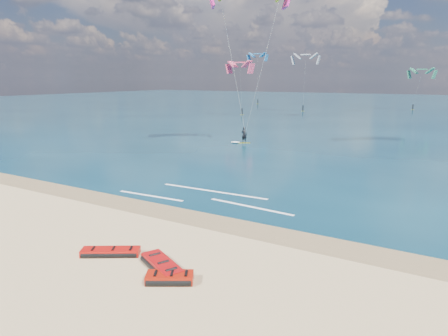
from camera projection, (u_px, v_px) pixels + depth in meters
The scene contains 9 objects.
ground at pixel (326, 136), 55.69m from camera, with size 320.00×320.00×0.00m, color tan.
wet_sand_strip at pixel (155, 209), 24.46m from camera, with size 320.00×2.40×0.01m, color brown.
sea at pixel (392, 107), 109.72m from camera, with size 320.00×200.00×0.04m, color #0B2B3C.
packed_kite_left at pixel (111, 255), 18.16m from camera, with size 2.80×1.01×0.37m, color #BC0F0A, non-canonical shape.
packed_kite_mid at pixel (162, 270), 16.77m from camera, with size 2.75×1.22×0.44m, color #B00C0D, non-canonical shape.
packed_kite_right at pixel (170, 282), 15.77m from camera, with size 2.06×1.14×0.41m, color #A91607, non-canonical shape.
kitesurfer_main at pixel (247, 58), 44.35m from camera, with size 9.91×8.18×19.05m.
shoreline_foam at pixel (207, 197), 26.92m from camera, with size 12.49×3.63×0.01m.
distant_kites at pixel (298, 85), 98.27m from camera, with size 50.25×38.41×14.83m.
Camera 1 is at (15.32, -15.05, 7.87)m, focal length 32.00 mm.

